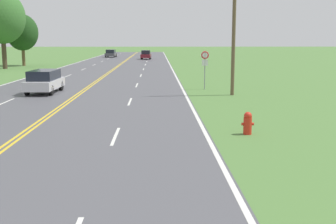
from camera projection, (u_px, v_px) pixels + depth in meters
name	position (u px, v px, depth m)	size (l,w,h in m)	color
fire_hydrant	(248.00, 123.00, 16.51)	(0.49, 0.33, 0.89)	red
traffic_sign	(205.00, 60.00, 30.83)	(0.60, 0.10, 2.83)	gray
utility_pole_midground	(234.00, 26.00, 27.34)	(1.80, 0.24, 8.77)	brown
tree_behind_sign	(22.00, 32.00, 57.59)	(4.30, 4.30, 7.04)	brown
tree_mid_treeline	(2.00, 17.00, 51.44)	(5.61, 5.61, 9.54)	#473828
car_silver_van_mid_near	(44.00, 81.00, 29.06)	(1.87, 4.40, 1.58)	black
car_maroon_sedan_mid_far	(146.00, 55.00, 76.77)	(1.91, 4.00, 1.62)	black
car_dark_grey_sedan_receding	(111.00, 53.00, 85.23)	(2.10, 4.39, 1.54)	black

